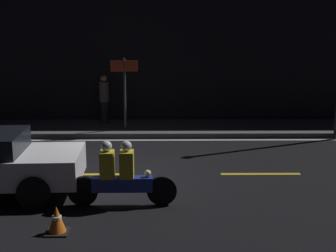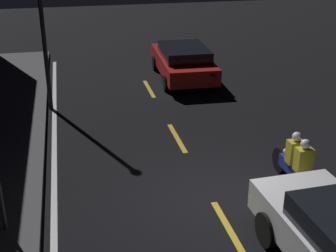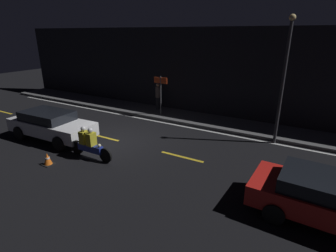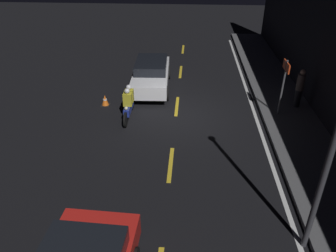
{
  "view_description": "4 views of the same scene",
  "coord_description": "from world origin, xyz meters",
  "px_view_note": "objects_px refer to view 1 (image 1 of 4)",
  "views": [
    {
      "loc": [
        1.08,
        -11.18,
        3.72
      ],
      "look_at": [
        1.17,
        0.39,
        1.15
      ],
      "focal_mm": 50.0,
      "sensor_mm": 36.0,
      "label": 1
    },
    {
      "loc": [
        -8.44,
        2.92,
        5.7
      ],
      "look_at": [
        2.44,
        0.51,
        0.87
      ],
      "focal_mm": 50.0,
      "sensor_mm": 36.0,
      "label": 2
    },
    {
      "loc": [
        8.05,
        -9.08,
        5.04
      ],
      "look_at": [
        2.64,
        0.29,
        1.17
      ],
      "focal_mm": 28.0,
      "sensor_mm": 36.0,
      "label": 3
    },
    {
      "loc": [
        12.59,
        0.56,
        6.75
      ],
      "look_at": [
        2.53,
        -0.16,
        0.96
      ],
      "focal_mm": 35.0,
      "sensor_mm": 36.0,
      "label": 4
    }
  ],
  "objects_px": {
    "motorcycle": "(119,176)",
    "traffic_cone_near": "(57,220)",
    "pedestrian": "(104,99)",
    "shop_sign": "(125,80)"
  },
  "relations": [
    {
      "from": "motorcycle",
      "to": "pedestrian",
      "type": "bearing_deg",
      "value": 98.88
    },
    {
      "from": "motorcycle",
      "to": "pedestrian",
      "type": "height_order",
      "value": "pedestrian"
    },
    {
      "from": "traffic_cone_near",
      "to": "shop_sign",
      "type": "height_order",
      "value": "shop_sign"
    },
    {
      "from": "pedestrian",
      "to": "shop_sign",
      "type": "xyz_separation_m",
      "value": [
        0.82,
        -0.98,
        0.8
      ]
    },
    {
      "from": "motorcycle",
      "to": "pedestrian",
      "type": "xyz_separation_m",
      "value": [
        -1.22,
        7.39,
        0.4
      ]
    },
    {
      "from": "motorcycle",
      "to": "traffic_cone_near",
      "type": "distance_m",
      "value": 1.69
    },
    {
      "from": "shop_sign",
      "to": "pedestrian",
      "type": "bearing_deg",
      "value": 129.91
    },
    {
      "from": "traffic_cone_near",
      "to": "pedestrian",
      "type": "relative_size",
      "value": 0.29
    },
    {
      "from": "pedestrian",
      "to": "shop_sign",
      "type": "relative_size",
      "value": 0.73
    },
    {
      "from": "motorcycle",
      "to": "traffic_cone_near",
      "type": "xyz_separation_m",
      "value": [
        -1.01,
        -1.3,
        -0.4
      ]
    }
  ]
}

